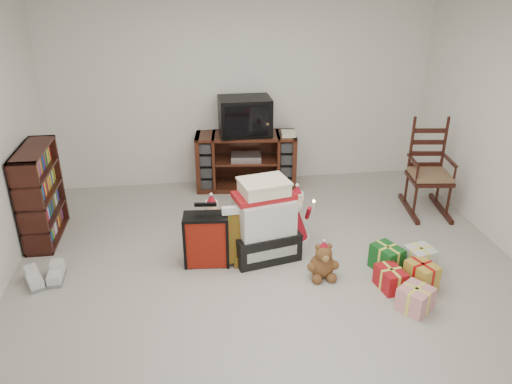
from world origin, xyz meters
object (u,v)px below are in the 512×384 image
Objects in this scene: gift_cluster at (402,273)px; teddy_bear at (322,263)px; rocking_chair at (427,179)px; bookshelf at (41,196)px; crt_television at (245,116)px; tv_stand at (246,161)px; mrs_claus_figurine at (212,226)px; santa_figurine at (296,219)px; gift_pile at (264,224)px; red_suitcase at (206,240)px; sneaker_pair at (45,277)px.

teddy_bear is at bearing 161.87° from gift_cluster.
bookshelf is at bearing -171.40° from rocking_chair.
crt_television is at bearing 115.73° from gift_cluster.
bookshelf is 4.42m from rocking_chair.
mrs_claus_figurine is at bearing -104.01° from tv_stand.
bookshelf is at bearing 170.69° from santa_figurine.
gift_pile reaches higher than mrs_claus_figurine.
red_suitcase is (-0.62, -1.83, -0.10)m from tv_stand.
teddy_bear is at bearing -72.21° from tv_stand.
tv_stand is 2.56m from bookshelf.
tv_stand reaches higher than santa_figurine.
gift_cluster is at bearing -65.18° from crt_television.
bookshelf is 1.24× the size of gift_cluster.
gift_pile is 1.26× the size of santa_figurine.
santa_figurine is (-1.72, -0.53, -0.15)m from rocking_chair.
bookshelf is 1.26× the size of gift_pile.
teddy_bear is at bearing -55.70° from gift_pile.
teddy_bear is 2.64m from sneaker_pair.
sneaker_pair is (-4.24, -0.99, -0.34)m from rocking_chair.
red_suitcase is at bearing -154.58° from rocking_chair.
crt_television is (0.53, 1.49, 0.75)m from mrs_claus_figurine.
santa_figurine is at bearing -6.57° from sneaker_pair.
red_suitcase reaches higher than sneaker_pair.
mrs_claus_figurine is at bearing 150.64° from gift_cluster.
rocking_chair is 1.81m from santa_figurine.
red_suitcase is (-0.59, -0.08, -0.09)m from gift_pile.
teddy_bear reaches higher than gift_cluster.
sneaker_pair is (-1.54, -0.12, -0.22)m from red_suitcase.
santa_figurine is at bearing -70.37° from tv_stand.
gift_cluster is (-0.91, -1.50, -0.27)m from rocking_chair.
tv_stand is at bearing 101.86° from teddy_bear.
teddy_bear is 0.75m from santa_figurine.
gift_pile reaches higher than gift_cluster.
sneaker_pair is at bearing 172.54° from gift_pile.
red_suitcase reaches higher than teddy_bear.
gift_cluster is at bearing -58.46° from tv_stand.
bookshelf is at bearing 157.23° from teddy_bear.
tv_stand is at bearing -16.12° from crt_television.
sneaker_pair is (-2.52, -0.46, -0.20)m from santa_figurine.
teddy_bear is 0.55× the size of santa_figurine.
gift_pile reaches higher than red_suitcase.
teddy_bear is at bearing -36.07° from mrs_claus_figurine.
rocking_chair is 1.77m from gift_cluster.
bookshelf is 1.72× the size of mrs_claus_figurine.
mrs_claus_figurine is (-0.54, -1.49, -0.14)m from tv_stand.
rocking_chair is at bearing 38.06° from teddy_bear.
tv_stand reaches higher than red_suitcase.
bookshelf is 0.89× the size of rocking_chair.
sneaker_pair is 0.61× the size of crt_television.
gift_pile reaches higher than sneaker_pair.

